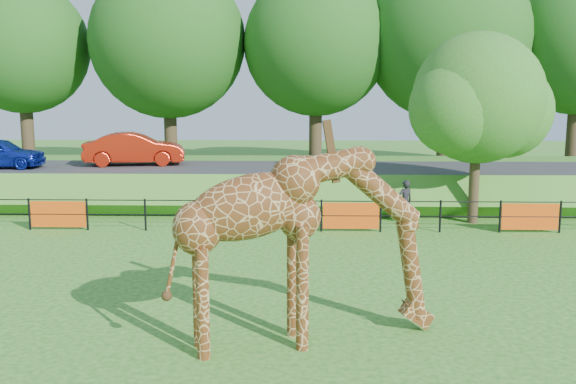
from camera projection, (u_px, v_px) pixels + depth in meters
The scene contains 9 objects.
ground at pixel (238, 313), 13.93m from camera, with size 90.00×90.00×0.00m, color #256318.
giraffe at pixel (306, 246), 12.10m from camera, with size 5.29×0.97×3.78m, color #592F12, non-canonical shape.
perimeter_fence at pixel (262, 215), 21.72m from camera, with size 28.07×0.10×1.10m, color black, non-canonical shape.
embankment at pixel (273, 180), 29.10m from camera, with size 40.00×9.00×1.30m, color #256318.
road at pixel (272, 169), 27.51m from camera, with size 40.00×5.00×0.12m, color #303032.
car_red at pixel (134, 149), 28.29m from camera, with size 1.51×4.34×1.43m, color #B81F0D.
visitor at pixel (405, 201), 23.15m from camera, with size 0.56×0.37×1.54m, color black.
tree_east at pixel (480, 103), 22.52m from camera, with size 5.40×4.71×6.76m.
bg_tree_line at pixel (314, 42), 34.40m from camera, with size 37.30×8.80×11.82m.
Camera 1 is at (1.44, -13.27, 4.88)m, focal length 40.00 mm.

